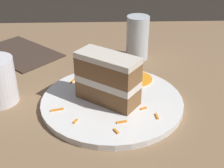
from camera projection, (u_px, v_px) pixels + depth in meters
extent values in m
plane|color=black|center=(93.00, 116.00, 0.66)|extent=(6.00, 6.00, 0.00)
cube|color=#846647|center=(93.00, 112.00, 0.65)|extent=(1.12, 1.03, 0.02)
cylinder|color=white|center=(112.00, 101.00, 0.66)|extent=(0.30, 0.30, 0.01)
cube|color=brown|center=(108.00, 92.00, 0.64)|extent=(0.12, 0.14, 0.04)
cube|color=silver|center=(108.00, 81.00, 0.63)|extent=(0.12, 0.14, 0.02)
cube|color=brown|center=(108.00, 69.00, 0.61)|extent=(0.12, 0.14, 0.04)
cube|color=silver|center=(108.00, 58.00, 0.60)|extent=(0.12, 0.14, 0.01)
ellipsoid|color=silver|center=(112.00, 66.00, 0.74)|extent=(0.05, 0.04, 0.05)
cylinder|color=orange|center=(138.00, 79.00, 0.73)|extent=(0.07, 0.07, 0.00)
cube|color=orange|center=(116.00, 131.00, 0.56)|extent=(0.01, 0.01, 0.00)
cube|color=orange|center=(75.00, 121.00, 0.58)|extent=(0.01, 0.01, 0.00)
cube|color=orange|center=(73.00, 81.00, 0.72)|extent=(0.02, 0.01, 0.00)
cube|color=orange|center=(122.00, 122.00, 0.58)|extent=(0.01, 0.02, 0.00)
cube|color=orange|center=(57.00, 110.00, 0.62)|extent=(0.01, 0.03, 0.00)
cube|color=orange|center=(144.00, 108.00, 0.62)|extent=(0.01, 0.01, 0.00)
cube|color=orange|center=(157.00, 116.00, 0.60)|extent=(0.02, 0.01, 0.00)
cube|color=orange|center=(101.00, 82.00, 0.72)|extent=(0.03, 0.01, 0.00)
cylinder|color=silver|center=(137.00, 38.00, 0.84)|extent=(0.06, 0.06, 0.12)
cylinder|color=silver|center=(137.00, 51.00, 0.86)|extent=(0.05, 0.05, 0.04)
cube|color=#423328|center=(20.00, 53.00, 0.89)|extent=(0.26, 0.27, 0.00)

